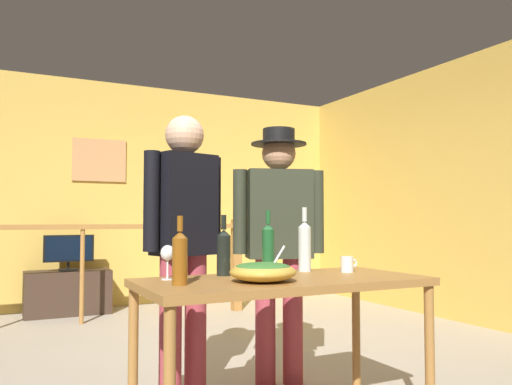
{
  "coord_description": "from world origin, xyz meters",
  "views": [
    {
      "loc": [
        -1.56,
        -3.3,
        1.05
      ],
      "look_at": [
        -0.25,
        -0.69,
        1.21
      ],
      "focal_mm": 36.19,
      "sensor_mm": 36.0,
      "label": 1
    }
  ],
  "objects_px": {
    "framed_picture": "(99,160)",
    "wine_bottle_clear": "(305,245)",
    "serving_table": "(283,293)",
    "stair_railing": "(138,254)",
    "wine_bottle_dark": "(224,251)",
    "wine_bottle_amber": "(180,257)",
    "person_standing_right": "(279,231)",
    "wine_bottle_green": "(268,248)",
    "mug_white": "(347,264)",
    "wine_glass": "(168,255)",
    "salad_bowl": "(263,271)",
    "person_standing_left": "(184,231)",
    "flat_screen_tv": "(69,249)",
    "tv_console": "(68,292)"
  },
  "relations": [
    {
      "from": "wine_bottle_dark",
      "to": "wine_bottle_amber",
      "type": "bearing_deg",
      "value": -140.64
    },
    {
      "from": "flat_screen_tv",
      "to": "wine_bottle_dark",
      "type": "bearing_deg",
      "value": -83.94
    },
    {
      "from": "stair_railing",
      "to": "tv_console",
      "type": "height_order",
      "value": "stair_railing"
    },
    {
      "from": "serving_table",
      "to": "salad_bowl",
      "type": "height_order",
      "value": "salad_bowl"
    },
    {
      "from": "serving_table",
      "to": "wine_bottle_dark",
      "type": "height_order",
      "value": "wine_bottle_dark"
    },
    {
      "from": "person_standing_right",
      "to": "wine_bottle_clear",
      "type": "bearing_deg",
      "value": 100.66
    },
    {
      "from": "mug_white",
      "to": "person_standing_left",
      "type": "height_order",
      "value": "person_standing_left"
    },
    {
      "from": "serving_table",
      "to": "stair_railing",
      "type": "bearing_deg",
      "value": 89.51
    },
    {
      "from": "framed_picture",
      "to": "person_standing_left",
      "type": "height_order",
      "value": "framed_picture"
    },
    {
      "from": "tv_console",
      "to": "wine_glass",
      "type": "xyz_separation_m",
      "value": [
        0.05,
        -3.58,
        0.64
      ]
    },
    {
      "from": "serving_table",
      "to": "mug_white",
      "type": "xyz_separation_m",
      "value": [
        0.47,
        0.09,
        0.12
      ]
    },
    {
      "from": "flat_screen_tv",
      "to": "framed_picture",
      "type": "bearing_deg",
      "value": 41.16
    },
    {
      "from": "wine_bottle_dark",
      "to": "wine_glass",
      "type": "bearing_deg",
      "value": -172.29
    },
    {
      "from": "tv_console",
      "to": "wine_bottle_dark",
      "type": "relative_size",
      "value": 2.78
    },
    {
      "from": "person_standing_left",
      "to": "wine_bottle_green",
      "type": "bearing_deg",
      "value": 113.2
    },
    {
      "from": "stair_railing",
      "to": "wine_glass",
      "type": "xyz_separation_m",
      "value": [
        -0.58,
        -2.97,
        0.19
      ]
    },
    {
      "from": "wine_bottle_green",
      "to": "person_standing_left",
      "type": "distance_m",
      "value": 0.54
    },
    {
      "from": "tv_console",
      "to": "wine_glass",
      "type": "height_order",
      "value": "wine_glass"
    },
    {
      "from": "flat_screen_tv",
      "to": "wine_glass",
      "type": "xyz_separation_m",
      "value": [
        0.05,
        -3.55,
        0.16
      ]
    },
    {
      "from": "framed_picture",
      "to": "serving_table",
      "type": "relative_size",
      "value": 0.43
    },
    {
      "from": "salad_bowl",
      "to": "wine_bottle_dark",
      "type": "bearing_deg",
      "value": 100.52
    },
    {
      "from": "framed_picture",
      "to": "stair_railing",
      "type": "xyz_separation_m",
      "value": [
        0.26,
        -0.9,
        -1.08
      ]
    },
    {
      "from": "wine_bottle_green",
      "to": "wine_bottle_dark",
      "type": "bearing_deg",
      "value": 173.41
    },
    {
      "from": "stair_railing",
      "to": "serving_table",
      "type": "distance_m",
      "value": 3.17
    },
    {
      "from": "person_standing_left",
      "to": "salad_bowl",
      "type": "bearing_deg",
      "value": 85.08
    },
    {
      "from": "serving_table",
      "to": "mug_white",
      "type": "distance_m",
      "value": 0.49
    },
    {
      "from": "flat_screen_tv",
      "to": "wine_bottle_amber",
      "type": "bearing_deg",
      "value": -89.42
    },
    {
      "from": "person_standing_left",
      "to": "stair_railing",
      "type": "bearing_deg",
      "value": -115.17
    },
    {
      "from": "wine_bottle_amber",
      "to": "person_standing_right",
      "type": "xyz_separation_m",
      "value": [
        0.88,
        0.65,
        0.1
      ]
    },
    {
      "from": "tv_console",
      "to": "serving_table",
      "type": "distance_m",
      "value": 3.85
    },
    {
      "from": "stair_railing",
      "to": "salad_bowl",
      "type": "relative_size",
      "value": 10.94
    },
    {
      "from": "serving_table",
      "to": "wine_bottle_dark",
      "type": "relative_size",
      "value": 4.52
    },
    {
      "from": "wine_bottle_green",
      "to": "mug_white",
      "type": "bearing_deg",
      "value": -15.56
    },
    {
      "from": "wine_glass",
      "to": "mug_white",
      "type": "bearing_deg",
      "value": -6.12
    },
    {
      "from": "framed_picture",
      "to": "wine_bottle_amber",
      "type": "height_order",
      "value": "framed_picture"
    },
    {
      "from": "framed_picture",
      "to": "flat_screen_tv",
      "type": "relative_size",
      "value": 1.19
    },
    {
      "from": "salad_bowl",
      "to": "person_standing_left",
      "type": "xyz_separation_m",
      "value": [
        -0.16,
        0.71,
        0.18
      ]
    },
    {
      "from": "wine_bottle_green",
      "to": "mug_white",
      "type": "height_order",
      "value": "wine_bottle_green"
    },
    {
      "from": "wine_bottle_clear",
      "to": "wine_bottle_dark",
      "type": "distance_m",
      "value": 0.5
    },
    {
      "from": "serving_table",
      "to": "wine_bottle_amber",
      "type": "height_order",
      "value": "wine_bottle_amber"
    },
    {
      "from": "flat_screen_tv",
      "to": "stair_railing",
      "type": "bearing_deg",
      "value": -42.72
    },
    {
      "from": "wine_glass",
      "to": "wine_bottle_green",
      "type": "relative_size",
      "value": 0.49
    },
    {
      "from": "tv_console",
      "to": "wine_bottle_amber",
      "type": "relative_size",
      "value": 2.85
    },
    {
      "from": "person_standing_right",
      "to": "person_standing_left",
      "type": "bearing_deg",
      "value": 17.35
    },
    {
      "from": "framed_picture",
      "to": "serving_table",
      "type": "distance_m",
      "value": 4.22
    },
    {
      "from": "wine_bottle_clear",
      "to": "wine_bottle_amber",
      "type": "height_order",
      "value": "wine_bottle_clear"
    },
    {
      "from": "salad_bowl",
      "to": "framed_picture",
      "type": "bearing_deg",
      "value": 90.92
    },
    {
      "from": "framed_picture",
      "to": "wine_bottle_clear",
      "type": "bearing_deg",
      "value": -82.44
    },
    {
      "from": "wine_bottle_green",
      "to": "stair_railing",
      "type": "bearing_deg",
      "value": 89.99
    },
    {
      "from": "salad_bowl",
      "to": "wine_bottle_green",
      "type": "height_order",
      "value": "wine_bottle_green"
    }
  ]
}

